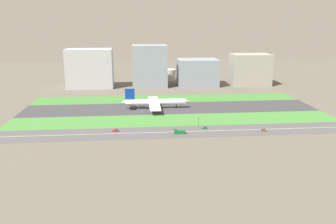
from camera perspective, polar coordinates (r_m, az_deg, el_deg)
The scene contains 17 objects.
ground_plane at distance 328.67m, azimuth 0.36°, elevation 0.66°, with size 800.00×800.00×0.00m, color #5B564C.
runway at distance 328.66m, azimuth 0.36°, elevation 0.67°, with size 280.00×46.00×0.10m, color #38383D.
grass_median_north at distance 368.34m, azimuth -0.25°, elevation 2.25°, with size 280.00×36.00×0.10m, color #3D7A33.
grass_median_south at distance 289.34m, azimuth 1.15°, elevation -1.34°, with size 280.00×36.00×0.10m, color #427F38.
highway at distance 259.02m, azimuth 1.93°, elevation -3.34°, with size 280.00×28.00×0.10m, color #4C4C4F.
highway_centerline at distance 259.00m, azimuth 1.93°, elevation -3.33°, with size 266.00×0.50×0.01m, color silver.
airliner at distance 326.08m, azimuth -2.30°, elevation 1.66°, with size 65.00×56.00×19.70m.
truck_0 at distance 253.73m, azimuth 1.94°, elevation -3.35°, with size 8.40×2.50×4.00m.
car_0 at distance 262.23m, azimuth -8.80°, elevation -3.08°, with size 4.40×1.80×2.00m.
car_1 at distance 266.64m, azimuth 6.17°, elevation -2.68°, with size 4.40×1.80×2.00m.
car_2 at distance 269.61m, azimuth 15.82°, elevation -2.98°, with size 4.40×1.80×2.00m.
traffic_light at distance 272.51m, azimuth 5.15°, elevation -1.52°, with size 0.36×0.50×7.20m.
terminal_building at distance 438.64m, azimuth -13.00°, elevation 7.15°, with size 56.97×28.78×48.43m, color #B2B2B7.
hangar_building at distance 434.66m, azimuth -3.12°, elevation 7.72°, with size 43.66×31.85×52.59m, color gray.
office_tower at distance 442.49m, azimuth 4.99°, elevation 6.63°, with size 50.78×35.88×34.43m, color gray.
cargo_warehouse at distance 459.43m, azimuth 13.64°, elevation 6.95°, with size 49.77×31.80×40.37m, color #9E998E.
fuel_tank_west at distance 483.57m, azimuth 0.11°, elevation 6.27°, with size 19.97×19.97×15.49m, color silver.
Camera 1 is at (-30.94, -316.80, 81.86)m, focal length 36.25 mm.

